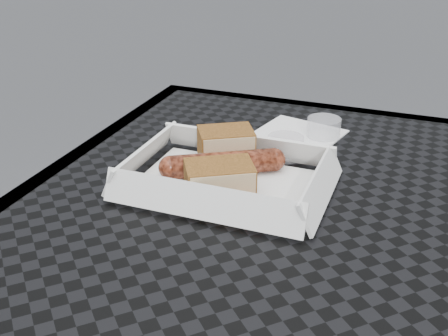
# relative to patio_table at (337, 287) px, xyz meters

# --- Properties ---
(patio_table) EXTENTS (0.80, 0.80, 0.74)m
(patio_table) POSITION_rel_patio_table_xyz_m (0.00, 0.00, 0.00)
(patio_table) COLOR black
(patio_table) RESTS_ON ground
(food_tray) EXTENTS (0.22, 0.15, 0.00)m
(food_tray) POSITION_rel_patio_table_xyz_m (-0.15, 0.05, 0.08)
(food_tray) COLOR white
(food_tray) RESTS_ON patio_table
(bratwurst) EXTENTS (0.15, 0.10, 0.03)m
(bratwurst) POSITION_rel_patio_table_xyz_m (-0.17, 0.07, 0.09)
(bratwurst) COLOR brown
(bratwurst) RESTS_ON food_tray
(bread_near) EXTENTS (0.09, 0.08, 0.04)m
(bread_near) POSITION_rel_patio_table_xyz_m (-0.18, 0.11, 0.10)
(bread_near) COLOR brown
(bread_near) RESTS_ON food_tray
(bread_far) EXTENTS (0.10, 0.09, 0.04)m
(bread_far) POSITION_rel_patio_table_xyz_m (-0.15, 0.02, 0.10)
(bread_far) COLOR brown
(bread_far) RESTS_ON food_tray
(veg_garnish) EXTENTS (0.03, 0.03, 0.00)m
(veg_garnish) POSITION_rel_patio_table_xyz_m (-0.11, -0.00, 0.08)
(veg_garnish) COLOR #F6410A
(veg_garnish) RESTS_ON food_tray
(napkin) EXTENTS (0.14, 0.14, 0.00)m
(napkin) POSITION_rel_patio_table_xyz_m (-0.11, 0.24, 0.08)
(napkin) COLOR white
(napkin) RESTS_ON patio_table
(condiment_cup_sauce) EXTENTS (0.05, 0.05, 0.03)m
(condiment_cup_sauce) POSITION_rel_patio_table_xyz_m (-0.11, 0.16, 0.09)
(condiment_cup_sauce) COLOR maroon
(condiment_cup_sauce) RESTS_ON patio_table
(condiment_cup_empty) EXTENTS (0.05, 0.05, 0.03)m
(condiment_cup_empty) POSITION_rel_patio_table_xyz_m (-0.07, 0.25, 0.09)
(condiment_cup_empty) COLOR silver
(condiment_cup_empty) RESTS_ON patio_table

